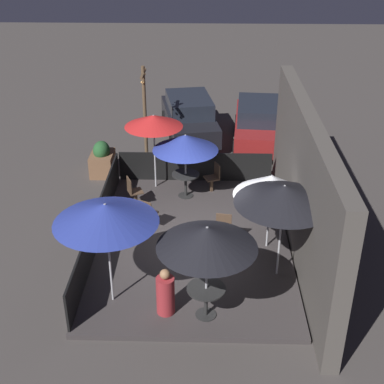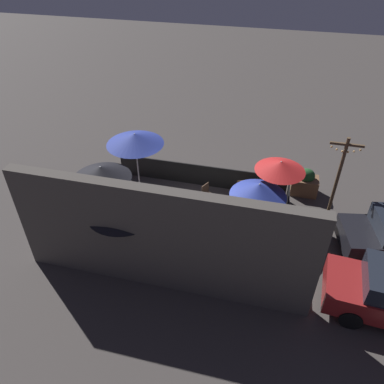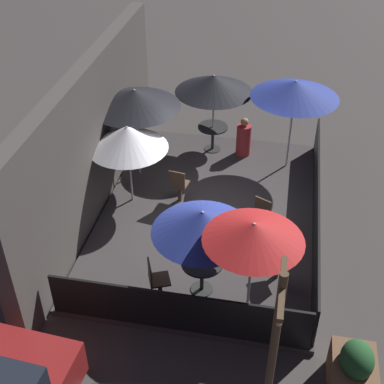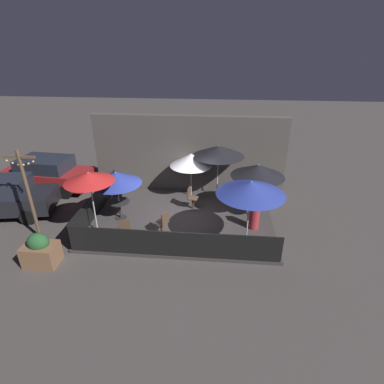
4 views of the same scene
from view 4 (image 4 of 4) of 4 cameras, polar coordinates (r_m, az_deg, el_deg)
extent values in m
plane|color=#423D3A|center=(12.31, -1.85, -5.30)|extent=(60.00, 60.00, 0.00)
cube|color=#383333|center=(12.28, -1.85, -5.06)|extent=(7.21, 5.06, 0.12)
cube|color=#4C4742|center=(14.01, -0.58, 7.06)|extent=(8.81, 0.36, 3.65)
cube|color=black|center=(9.93, -3.66, -9.87)|extent=(7.01, 0.05, 0.95)
cube|color=black|center=(12.90, -17.79, -2.03)|extent=(0.05, 4.86, 0.95)
cylinder|color=#B2B2B7|center=(12.05, 12.05, 0.11)|extent=(0.05, 0.05, 2.25)
cone|color=black|center=(11.69, 12.45, 4.02)|extent=(2.07, 2.07, 0.47)
cylinder|color=#B2B2B7|center=(12.06, -13.86, -0.70)|extent=(0.05, 0.05, 2.01)
cone|color=#283893|center=(11.75, -14.26, 2.64)|extent=(1.94, 1.94, 0.47)
cylinder|color=#B2B2B7|center=(13.48, 4.92, 3.87)|extent=(0.05, 0.05, 2.41)
cone|color=black|center=(13.14, 5.08, 7.81)|extent=(2.24, 2.24, 0.45)
cylinder|color=#B2B2B7|center=(10.10, 10.66, -4.43)|extent=(0.05, 0.05, 2.48)
cone|color=#283893|center=(9.63, 11.16, 0.81)|extent=(2.22, 2.22, 0.44)
cylinder|color=#B2B2B7|center=(11.40, -18.33, -1.93)|extent=(0.05, 0.05, 2.38)
cone|color=red|center=(10.98, -19.06, 2.71)|extent=(1.76, 1.76, 0.36)
cylinder|color=#B2B2B7|center=(13.48, -0.19, 3.17)|extent=(0.05, 0.05, 2.06)
cone|color=silver|center=(13.20, -0.19, 6.18)|extent=(1.87, 1.87, 0.55)
cylinder|color=black|center=(12.57, 11.58, -4.45)|extent=(0.46, 0.46, 0.02)
cylinder|color=black|center=(12.41, 11.72, -3.10)|extent=(0.08, 0.08, 0.70)
cylinder|color=black|center=(12.23, 11.87, -1.61)|extent=(0.83, 0.83, 0.04)
cylinder|color=black|center=(12.54, -13.38, -4.75)|extent=(0.46, 0.46, 0.02)
cylinder|color=black|center=(12.36, -13.55, -3.37)|extent=(0.08, 0.08, 0.72)
cylinder|color=black|center=(12.19, -13.73, -1.83)|extent=(0.83, 0.83, 0.04)
cube|color=#4C3828|center=(11.09, -12.63, -7.84)|extent=(0.11, 0.11, 0.45)
cube|color=#4C3828|center=(10.95, -12.75, -6.78)|extent=(0.53, 0.53, 0.04)
cube|color=#4C3828|center=(10.67, -12.77, -6.21)|extent=(0.38, 0.19, 0.44)
cube|color=#4C3828|center=(11.21, -5.75, -6.84)|extent=(0.11, 0.11, 0.45)
cube|color=#4C3828|center=(11.08, -5.81, -5.78)|extent=(0.54, 0.54, 0.04)
cube|color=#4C3828|center=(10.86, -5.11, -4.98)|extent=(0.21, 0.37, 0.44)
cube|color=#4C3828|center=(13.18, -13.82, -2.14)|extent=(0.10, 0.10, 0.43)
cube|color=#4C3828|center=(13.07, -13.93, -1.23)|extent=(0.52, 0.52, 0.04)
cube|color=#4C3828|center=(13.13, -14.11, 0.05)|extent=(0.38, 0.18, 0.44)
cube|color=#4C3828|center=(12.76, 0.19, -2.19)|extent=(0.09, 0.09, 0.47)
cube|color=#4C3828|center=(12.64, 0.19, -1.17)|extent=(0.46, 0.46, 0.04)
cube|color=#4C3828|center=(12.57, -0.61, -0.10)|extent=(0.09, 0.40, 0.44)
cylinder|color=maroon|center=(11.59, 11.74, -4.77)|extent=(0.56, 0.56, 0.90)
sphere|color=#9E704C|center=(11.32, 11.99, -2.33)|extent=(0.22, 0.22, 0.22)
cube|color=brown|center=(11.00, -26.76, -10.56)|extent=(1.05, 0.74, 0.73)
ellipsoid|color=#235128|center=(10.74, -27.28, -8.47)|extent=(0.68, 0.55, 0.62)
cylinder|color=brown|center=(11.80, -28.54, -0.79)|extent=(0.12, 0.12, 3.42)
cube|color=brown|center=(11.29, -30.12, 5.81)|extent=(1.10, 0.08, 0.08)
sphere|color=#F4B260|center=(11.61, -31.82, 5.10)|extent=(0.07, 0.07, 0.07)
sphere|color=#F4B260|center=(11.52, -30.99, 4.74)|extent=(0.07, 0.07, 0.07)
sphere|color=#F4B260|center=(11.43, -30.19, 4.53)|extent=(0.07, 0.07, 0.07)
sphere|color=#F4B260|center=(11.33, -29.43, 4.53)|extent=(0.07, 0.07, 0.07)
sphere|color=#F4B260|center=(11.21, -28.70, 4.76)|extent=(0.07, 0.07, 0.07)
sphere|color=#F4B260|center=(11.08, -28.00, 5.15)|extent=(0.07, 0.07, 0.07)
cube|color=black|center=(14.59, -32.65, -1.46)|extent=(4.48, 2.43, 0.70)
cylinder|color=black|center=(14.83, -26.56, -1.07)|extent=(0.66, 0.29, 0.64)
cylinder|color=black|center=(13.52, -28.76, -4.21)|extent=(0.66, 0.29, 0.64)
cube|color=maroon|center=(16.18, -25.78, 2.66)|extent=(4.34, 2.01, 0.70)
cube|color=#1E232D|center=(15.96, -26.23, 4.80)|extent=(2.43, 1.73, 0.60)
cylinder|color=black|center=(16.24, -20.20, 2.45)|extent=(0.65, 0.23, 0.64)
cylinder|color=black|center=(15.00, -23.05, -0.04)|extent=(0.65, 0.23, 0.64)
cylinder|color=black|center=(17.65, -27.66, 2.88)|extent=(0.65, 0.23, 0.64)
cylinder|color=black|center=(16.52, -30.79, 0.63)|extent=(0.65, 0.23, 0.64)
camera|label=1|loc=(15.06, 55.00, 22.14)|focal=50.00mm
camera|label=2|loc=(20.98, -7.24, 34.08)|focal=35.00mm
camera|label=3|loc=(14.49, -52.11, 24.04)|focal=50.00mm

